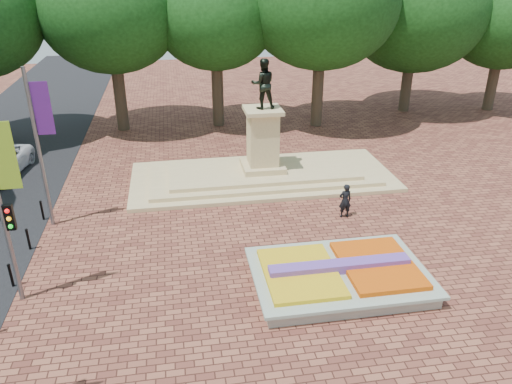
{
  "coord_description": "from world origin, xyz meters",
  "views": [
    {
      "loc": [
        -4.53,
        -16.43,
        10.76
      ],
      "look_at": [
        -1.44,
        1.69,
        2.2
      ],
      "focal_mm": 35.0,
      "sensor_mm": 36.0,
      "label": 1
    }
  ],
  "objects": [
    {
      "name": "ground",
      "position": [
        0.0,
        0.0,
        0.0
      ],
      "size": [
        90.0,
        90.0,
        0.0
      ],
      "primitive_type": "plane",
      "color": "brown",
      "rests_on": "ground"
    },
    {
      "name": "monument",
      "position": [
        0.0,
        8.0,
        0.88
      ],
      "size": [
        14.0,
        6.0,
        6.4
      ],
      "color": "tan",
      "rests_on": "ground"
    },
    {
      "name": "flower_bed",
      "position": [
        1.03,
        -2.0,
        0.38
      ],
      "size": [
        6.3,
        4.3,
        0.91
      ],
      "color": "gray",
      "rests_on": "ground"
    },
    {
      "name": "pedestrian",
      "position": [
        2.91,
        3.01,
        0.82
      ],
      "size": [
        0.63,
        0.44,
        1.63
      ],
      "primitive_type": "imported",
      "rotation": [
        0.0,
        0.0,
        3.22
      ],
      "color": "black",
      "rests_on": "ground"
    },
    {
      "name": "tree_row_back",
      "position": [
        2.33,
        18.0,
        6.67
      ],
      "size": [
        44.8,
        8.8,
        10.43
      ],
      "color": "#372A1E",
      "rests_on": "ground"
    },
    {
      "name": "bollard_row",
      "position": [
        -10.7,
        -1.5,
        0.53
      ],
      "size": [
        0.12,
        13.12,
        0.98
      ],
      "color": "black",
      "rests_on": "ground"
    },
    {
      "name": "banner_poles",
      "position": [
        -10.08,
        -1.31,
        3.88
      ],
      "size": [
        0.88,
        11.17,
        7.0
      ],
      "color": "slate",
      "rests_on": "ground"
    }
  ]
}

